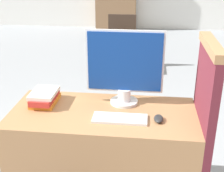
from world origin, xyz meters
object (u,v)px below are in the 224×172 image
monitor (125,67)px  keyboard (120,119)px  far_chair (121,40)px  mouse (159,119)px  book_stack (45,97)px

monitor → keyboard: 0.36m
keyboard → far_chair: size_ratio=0.41×
keyboard → mouse: (0.25, 0.01, 0.01)m
keyboard → far_chair: far_chair is taller
monitor → book_stack: 0.61m
keyboard → book_stack: bearing=162.0°
monitor → book_stack: (-0.56, -0.07, -0.22)m
keyboard → book_stack: book_stack is taller
monitor → keyboard: bearing=-91.6°
far_chair → monitor: bearing=-118.4°
book_stack → mouse: bearing=-11.7°
book_stack → far_chair: size_ratio=0.31×
monitor → book_stack: monitor is taller
far_chair → keyboard: bearing=-119.0°
monitor → far_chair: (-0.26, 2.77, -0.51)m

